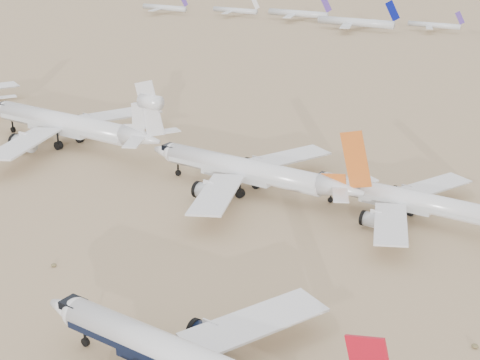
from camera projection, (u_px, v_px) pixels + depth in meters
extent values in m
cylinder|color=silver|center=(181.00, 357.00, 84.24)|extent=(37.13, 4.39, 4.39)
cube|color=black|center=(181.00, 360.00, 84.43)|extent=(36.38, 4.45, 0.99)
sphere|color=silver|center=(77.00, 313.00, 93.90)|extent=(4.39, 4.39, 4.39)
cube|color=black|center=(73.00, 304.00, 93.82)|extent=(3.07, 2.85, 1.10)
cube|color=silver|center=(255.00, 322.00, 93.15)|extent=(14.34, 22.59, 0.69)
cylinder|color=black|center=(211.00, 336.00, 93.38)|extent=(5.16, 3.16, 3.16)
cylinder|color=black|center=(85.00, 342.00, 94.87)|extent=(1.32, 0.55, 1.32)
cylinder|color=silver|center=(401.00, 198.00, 135.30)|extent=(33.25, 4.04, 4.04)
cube|color=silver|center=(401.00, 200.00, 135.48)|extent=(32.58, 4.10, 0.91)
sphere|color=silver|center=(327.00, 182.00, 143.95)|extent=(4.04, 4.04, 4.04)
cube|color=black|center=(325.00, 176.00, 143.87)|extent=(2.83, 2.63, 1.01)
cube|color=silver|center=(391.00, 224.00, 125.09)|extent=(12.84, 20.23, 0.63)
cylinder|color=silver|center=(375.00, 221.00, 130.75)|extent=(4.62, 2.91, 2.91)
cube|color=silver|center=(432.00, 186.00, 143.33)|extent=(12.84, 20.23, 0.63)
cylinder|color=silver|center=(406.00, 195.00, 143.55)|extent=(4.62, 2.91, 2.91)
cylinder|color=black|center=(331.00, 200.00, 144.84)|extent=(1.21, 0.51, 1.21)
cylinder|color=black|center=(401.00, 221.00, 133.71)|extent=(1.70, 1.01, 1.70)
cylinder|color=black|center=(411.00, 212.00, 138.11)|extent=(1.70, 1.01, 1.70)
cylinder|color=silver|center=(242.00, 168.00, 149.22)|extent=(39.45, 4.82, 4.82)
cube|color=silver|center=(242.00, 171.00, 149.43)|extent=(38.66, 4.89, 1.08)
sphere|color=silver|center=(174.00, 153.00, 159.48)|extent=(4.82, 4.82, 4.82)
cube|color=black|center=(171.00, 147.00, 159.39)|extent=(3.38, 3.13, 1.21)
cone|color=silver|center=(342.00, 189.00, 136.41)|extent=(9.86, 4.82, 4.82)
cube|color=silver|center=(217.00, 194.00, 137.10)|extent=(15.24, 24.01, 0.74)
cube|color=silver|center=(340.00, 195.00, 131.65)|extent=(6.26, 8.19, 0.29)
cylinder|color=silver|center=(209.00, 192.00, 143.82)|extent=(5.48, 3.47, 3.47)
cube|color=silver|center=(285.00, 158.00, 158.76)|extent=(15.24, 24.01, 0.74)
cube|color=silver|center=(360.00, 181.00, 138.74)|extent=(6.26, 8.19, 0.29)
cylinder|color=silver|center=(257.00, 167.00, 159.03)|extent=(5.48, 3.47, 3.47)
cube|color=orange|center=(356.00, 160.00, 132.58)|extent=(7.48, 0.39, 12.32)
cylinder|color=black|center=(178.00, 173.00, 160.55)|extent=(1.45, 0.60, 1.45)
cylinder|color=black|center=(240.00, 193.00, 147.33)|extent=(2.03, 1.21, 2.03)
cylinder|color=black|center=(256.00, 184.00, 152.59)|extent=(2.03, 1.21, 2.03)
cylinder|color=silver|center=(63.00, 123.00, 181.66)|extent=(46.12, 5.52, 5.52)
cube|color=silver|center=(63.00, 125.00, 181.90)|extent=(45.20, 5.61, 1.24)
sphere|color=silver|center=(8.00, 111.00, 193.66)|extent=(5.52, 5.52, 5.52)
cube|color=black|center=(5.00, 105.00, 193.55)|extent=(3.87, 3.59, 1.38)
cone|color=silver|center=(142.00, 138.00, 166.68)|extent=(11.53, 5.52, 5.52)
cube|color=silver|center=(24.00, 143.00, 167.53)|extent=(17.81, 28.07, 0.86)
cube|color=silver|center=(134.00, 142.00, 161.14)|extent=(7.32, 9.57, 0.33)
cylinder|color=silver|center=(24.00, 143.00, 175.36)|extent=(6.41, 3.98, 3.98)
cube|color=silver|center=(114.00, 115.00, 192.76)|extent=(17.81, 28.07, 0.86)
cube|color=silver|center=(162.00, 132.00, 169.41)|extent=(7.32, 9.57, 0.33)
cylinder|color=silver|center=(88.00, 124.00, 193.06)|extent=(6.41, 3.98, 3.98)
cube|color=silver|center=(150.00, 109.00, 162.21)|extent=(8.74, 0.44, 14.40)
cylinder|color=silver|center=(150.00, 102.00, 161.42)|extent=(5.77, 3.58, 3.58)
cylinder|color=black|center=(13.00, 130.00, 194.88)|extent=(1.66, 0.69, 1.66)
cylinder|color=black|center=(59.00, 145.00, 179.48)|extent=(2.32, 1.38, 2.32)
cylinder|color=black|center=(80.00, 138.00, 185.49)|extent=(2.32, 1.38, 2.32)
cube|color=silver|center=(3.00, 97.00, 207.89)|extent=(6.33, 8.28, 0.29)
cylinder|color=silver|center=(164.00, 8.00, 467.89)|extent=(37.20, 3.68, 3.68)
cube|color=#503295|center=(184.00, 0.00, 456.59)|extent=(7.41, 0.37, 9.33)
cube|color=silver|center=(155.00, 10.00, 460.59)|extent=(9.80, 17.13, 0.37)
cube|color=silver|center=(173.00, 7.00, 475.57)|extent=(9.80, 17.13, 0.37)
cylinder|color=silver|center=(235.00, 10.00, 453.15)|extent=(34.69, 3.43, 3.43)
cube|color=silver|center=(255.00, 3.00, 442.61)|extent=(6.91, 0.34, 8.70)
cube|color=silver|center=(227.00, 12.00, 446.34)|extent=(9.14, 15.97, 0.34)
cube|color=silver|center=(242.00, 10.00, 460.31)|extent=(9.14, 15.97, 0.34)
cylinder|color=silver|center=(298.00, 13.00, 433.13)|extent=(42.62, 4.21, 4.21)
cube|color=#503295|center=(326.00, 4.00, 420.20)|extent=(8.49, 0.42, 10.69)
cube|color=silver|center=(289.00, 16.00, 424.77)|extent=(11.23, 19.62, 0.42)
cube|color=silver|center=(306.00, 13.00, 441.94)|extent=(11.23, 19.62, 0.42)
cylinder|color=silver|center=(355.00, 22.00, 390.58)|extent=(47.33, 4.68, 4.68)
cube|color=#050E73|center=(393.00, 11.00, 376.21)|extent=(9.43, 0.47, 11.87)
cube|color=silver|center=(346.00, 26.00, 381.29)|extent=(12.47, 21.79, 0.47)
cube|color=silver|center=(364.00, 21.00, 400.36)|extent=(12.47, 21.79, 0.47)
cylinder|color=silver|center=(434.00, 25.00, 384.76)|extent=(30.49, 3.01, 3.01)
cube|color=#503295|center=(460.00, 18.00, 375.50)|extent=(6.07, 0.30, 7.65)
cube|color=silver|center=(429.00, 27.00, 378.77)|extent=(8.03, 14.04, 0.30)
cube|color=silver|center=(438.00, 24.00, 391.06)|extent=(8.03, 14.04, 0.30)
ellipsoid|color=brown|center=(54.00, 265.00, 117.35)|extent=(0.98, 0.98, 0.54)
ellipsoid|color=brown|center=(475.00, 346.00, 94.55)|extent=(0.98, 0.98, 0.54)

